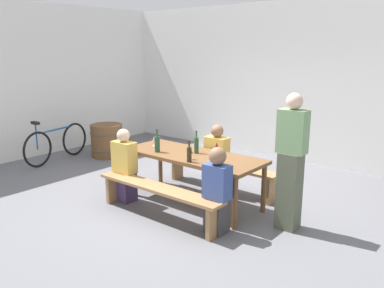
# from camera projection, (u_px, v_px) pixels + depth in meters

# --- Properties ---
(ground_plane) EXTENTS (24.00, 24.00, 0.00)m
(ground_plane) POSITION_uv_depth(u_px,v_px,m) (192.00, 202.00, 5.90)
(ground_plane) COLOR slate
(back_wall) EXTENTS (14.00, 0.20, 3.20)m
(back_wall) POSITION_uv_depth(u_px,v_px,m) (294.00, 82.00, 8.00)
(back_wall) COLOR white
(back_wall) RESTS_ON ground
(side_wall) EXTENTS (0.20, 6.97, 3.20)m
(side_wall) POSITION_uv_depth(u_px,v_px,m) (30.00, 81.00, 8.23)
(side_wall) COLOR white
(side_wall) RESTS_ON ground
(tasting_table) EXTENTS (2.15, 0.84, 0.75)m
(tasting_table) POSITION_uv_depth(u_px,v_px,m) (192.00, 159.00, 5.74)
(tasting_table) COLOR brown
(tasting_table) RESTS_ON ground
(bench_near) EXTENTS (2.05, 0.30, 0.45)m
(bench_near) POSITION_uv_depth(u_px,v_px,m) (158.00, 193.00, 5.27)
(bench_near) COLOR #9E7247
(bench_near) RESTS_ON ground
(bench_far) EXTENTS (2.05, 0.30, 0.45)m
(bench_far) POSITION_uv_depth(u_px,v_px,m) (220.00, 169.00, 6.36)
(bench_far) COLOR #9E7247
(bench_far) RESTS_ON ground
(wine_bottle_0) EXTENTS (0.08, 0.08, 0.34)m
(wine_bottle_0) POSITION_uv_depth(u_px,v_px,m) (157.00, 144.00, 5.82)
(wine_bottle_0) COLOR #234C2D
(wine_bottle_0) RESTS_ON tasting_table
(wine_bottle_1) EXTENTS (0.07, 0.07, 0.30)m
(wine_bottle_1) POSITION_uv_depth(u_px,v_px,m) (189.00, 154.00, 5.30)
(wine_bottle_1) COLOR #332814
(wine_bottle_1) RESTS_ON tasting_table
(wine_bottle_2) EXTENTS (0.07, 0.07, 0.33)m
(wine_bottle_2) POSITION_uv_depth(u_px,v_px,m) (196.00, 145.00, 5.75)
(wine_bottle_2) COLOR #234C2D
(wine_bottle_2) RESTS_ON tasting_table
(wine_glass_0) EXTENTS (0.06, 0.06, 0.19)m
(wine_glass_0) POSITION_uv_depth(u_px,v_px,m) (217.00, 146.00, 5.65)
(wine_glass_0) COLOR silver
(wine_glass_0) RESTS_ON tasting_table
(wine_glass_1) EXTENTS (0.06, 0.06, 0.15)m
(wine_glass_1) POSITION_uv_depth(u_px,v_px,m) (154.00, 139.00, 6.19)
(wine_glass_1) COLOR silver
(wine_glass_1) RESTS_ON tasting_table
(wine_glass_2) EXTENTS (0.06, 0.06, 0.18)m
(wine_glass_2) POSITION_uv_depth(u_px,v_px,m) (190.00, 151.00, 5.42)
(wine_glass_2) COLOR silver
(wine_glass_2) RESTS_ON tasting_table
(seated_guest_near_0) EXTENTS (0.37, 0.24, 1.11)m
(seated_guest_near_0) POSITION_uv_depth(u_px,v_px,m) (125.00, 167.00, 5.86)
(seated_guest_near_0) COLOR #413159
(seated_guest_near_0) RESTS_ON ground
(seated_guest_near_1) EXTENTS (0.33, 0.24, 1.10)m
(seated_guest_near_1) POSITION_uv_depth(u_px,v_px,m) (217.00, 192.00, 4.81)
(seated_guest_near_1) COLOR #3C3A3A
(seated_guest_near_1) RESTS_ON ground
(seated_guest_far_0) EXTENTS (0.37, 0.24, 1.11)m
(seated_guest_far_0) POSITION_uv_depth(u_px,v_px,m) (217.00, 161.00, 6.19)
(seated_guest_far_0) COLOR #503558
(seated_guest_far_0) RESTS_ON ground
(standing_host) EXTENTS (0.35, 0.24, 1.73)m
(standing_host) POSITION_uv_depth(u_px,v_px,m) (291.00, 164.00, 4.87)
(standing_host) COLOR #505642
(standing_host) RESTS_ON ground
(wine_barrel) EXTENTS (0.71, 0.71, 0.69)m
(wine_barrel) POSITION_uv_depth(u_px,v_px,m) (107.00, 140.00, 8.41)
(wine_barrel) COLOR brown
(wine_barrel) RESTS_ON ground
(parked_bicycle_0) EXTENTS (0.44, 1.69, 0.90)m
(parked_bicycle_0) POSITION_uv_depth(u_px,v_px,m) (57.00, 143.00, 8.05)
(parked_bicycle_0) COLOR black
(parked_bicycle_0) RESTS_ON ground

